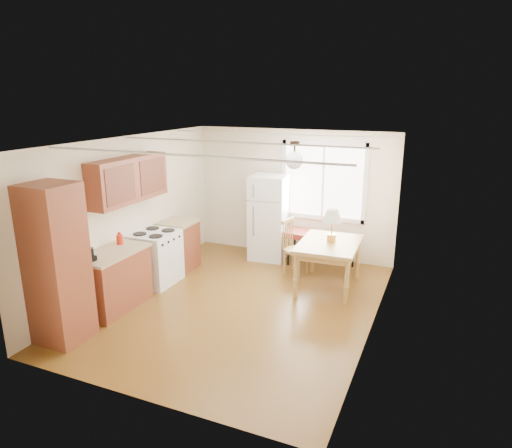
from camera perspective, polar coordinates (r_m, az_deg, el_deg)
The scene contains 11 objects.
room_shell at distance 6.74m, azimuth -2.11°, elevation -0.34°, with size 4.60×5.60×2.62m.
kitchen_run at distance 7.25m, azimuth -16.65°, elevation -3.23°, with size 0.65×3.40×2.20m.
window_unit at distance 8.75m, azimuth 8.42°, elevation 5.32°, with size 1.64×0.05×1.51m.
pendant_light at distance 6.65m, azimuth 4.82°, elevation 8.08°, with size 0.26×0.26×0.40m.
refrigerator at distance 8.87m, azimuth 1.61°, elevation 0.84°, with size 0.75×0.75×1.65m.
bench at distance 8.58m, azimuth 8.15°, elevation -1.68°, with size 1.41×0.62×0.63m.
dining_table at distance 7.62m, azimuth 9.10°, elevation -3.03°, with size 1.00×1.31×0.79m.
chair at distance 8.20m, azimuth 4.50°, elevation -2.37°, with size 0.46×0.45×0.99m.
table_lamp at distance 7.53m, azimuth 9.51°, elevation 0.74°, with size 0.32×0.32×0.55m.
coffee_maker at distance 6.72m, azimuth -20.46°, elevation -3.51°, with size 0.18×0.22×0.32m.
kettle at distance 7.35m, azimuth -16.67°, elevation -1.81°, with size 0.10×0.10×0.20m.
Camera 1 is at (2.76, -5.85, 3.15)m, focal length 32.00 mm.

